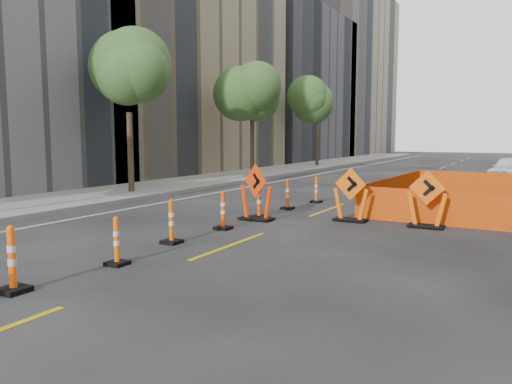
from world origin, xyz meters
The scene contains 19 objects.
ground_plane centered at (0.00, 0.00, 0.00)m, with size 140.00×140.00×0.00m, color black.
sidewalk_left centered at (-9.00, 12.00, 0.07)m, with size 4.00×90.00×0.15m, color gray.
bld_left_d centered at (-17.00, 39.20, 7.00)m, with size 12.00×16.00×14.00m, color #4C4C51.
bld_left_e centered at (-17.00, 55.60, 10.00)m, with size 12.00×20.00×20.00m, color gray.
tree_l_b centered at (-8.40, 10.00, 4.53)m, with size 2.80×2.80×5.95m.
tree_l_c centered at (-8.40, 20.00, 4.53)m, with size 2.80×2.80×5.95m.
tree_l_d centered at (-8.40, 30.00, 4.53)m, with size 2.80×2.80×5.95m.
channelizer_2 centered at (-1.21, -0.38, 0.53)m, with size 0.41×0.41×1.05m, color #FF580A, non-canonical shape.
channelizer_3 centered at (-0.99, 1.59, 0.46)m, with size 0.36×0.36×0.92m, color orange, non-canonical shape.
channelizer_4 centered at (-1.27, 3.56, 0.50)m, with size 0.39×0.39×1.00m, color #D75909, non-canonical shape.
channelizer_5 centered at (-1.17, 5.53, 0.49)m, with size 0.39×0.39×0.99m, color #FE410A, non-canonical shape.
channelizer_6 centered at (-1.19, 7.50, 0.53)m, with size 0.41×0.41×1.05m, color #E54709, non-canonical shape.
channelizer_7 centered at (-1.20, 9.47, 0.48)m, with size 0.37×0.37×0.95m, color #E23A09, non-canonical shape.
channelizer_8 centered at (-1.00, 11.44, 0.47)m, with size 0.37×0.37×0.93m, color #FF590A, non-canonical shape.
chevron_sign_left centered at (-1.10, 7.16, 0.80)m, with size 1.07×0.64×1.60m, color #EE3B0A, non-canonical shape.
chevron_sign_center centered at (1.30, 8.27, 0.75)m, with size 1.00×0.60×1.51m, color #FD630A, non-canonical shape.
chevron_sign_right centered at (3.35, 8.27, 0.75)m, with size 1.00×0.60×1.50m, color #FF5E0A, non-canonical shape.
safety_fence centered at (3.66, 12.53, 0.47)m, with size 4.42×7.53×0.94m, color #F74E0D, non-canonical shape.
parked_car_near centered at (4.79, 23.70, 0.66)m, with size 1.56×3.88×1.32m, color white.
Camera 1 is at (5.63, -5.10, 2.40)m, focal length 35.00 mm.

